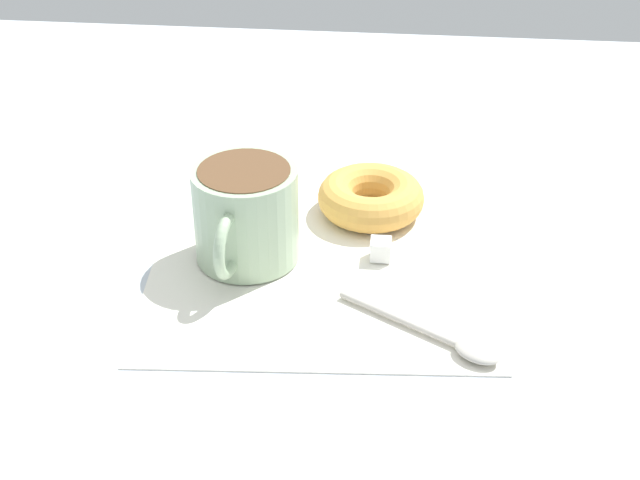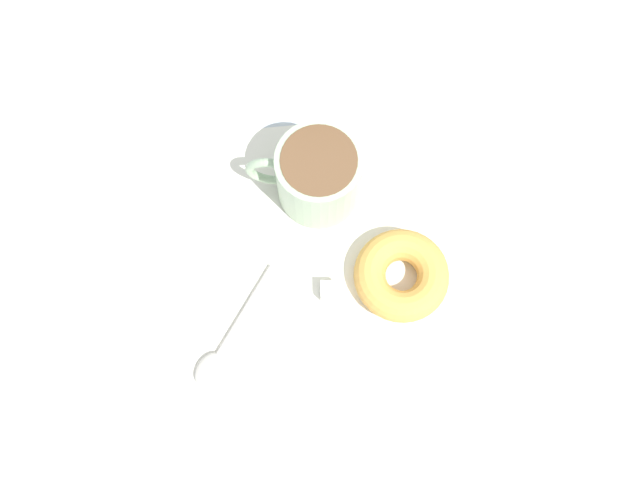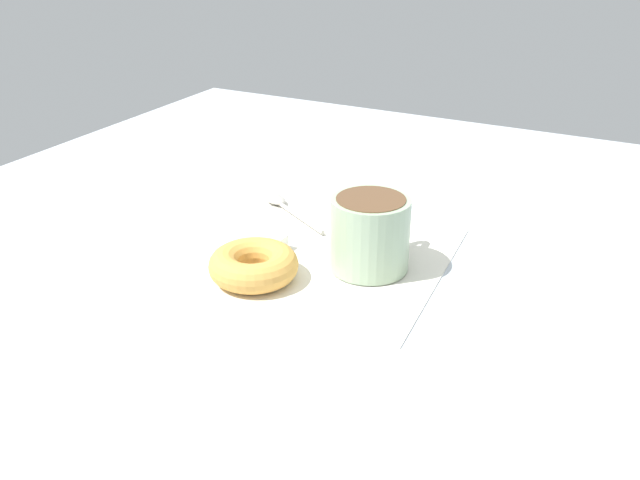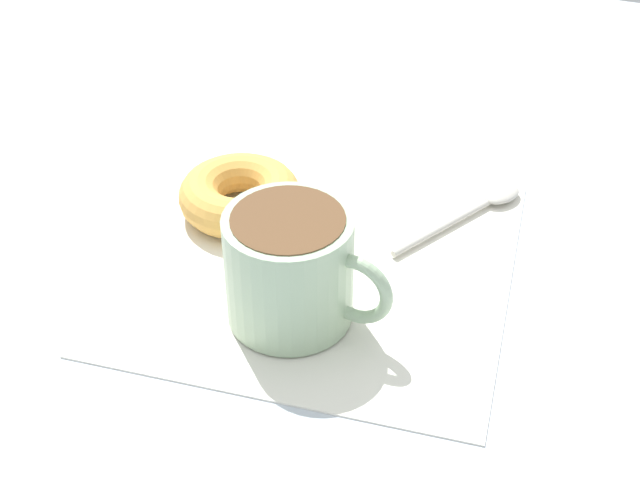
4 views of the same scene
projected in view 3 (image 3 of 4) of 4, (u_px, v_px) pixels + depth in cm
name	position (u px, v px, depth cm)	size (l,w,h in cm)	color
ground_plane	(337.00, 257.00, 85.80)	(120.00, 120.00, 2.00)	#B2BCC6
napkin	(320.00, 257.00, 83.34)	(28.61, 28.61, 0.30)	white
coffee_cup	(371.00, 232.00, 78.92)	(8.86, 12.09, 8.39)	#9EB793
donut	(254.00, 265.00, 77.56)	(9.85, 9.85, 3.30)	gold
spoon	(283.00, 205.00, 96.01)	(12.88, 8.54, 0.90)	#B7B2A8
sugar_cube	(278.00, 243.00, 84.38)	(1.76, 1.76, 1.76)	white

